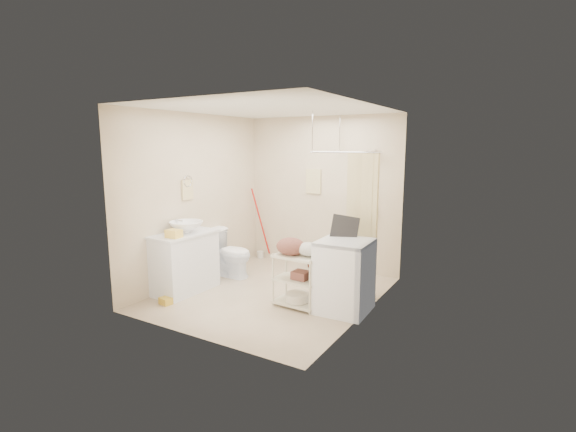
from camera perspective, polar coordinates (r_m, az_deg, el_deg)
name	(u,v)px	position (r m, az deg, el deg)	size (l,w,h in m)	color
floor	(272,293)	(6.13, -2.21, -10.54)	(3.20, 3.20, 0.00)	#BEAB8E
ceiling	(271,109)	(5.77, -2.38, 14.47)	(2.80, 3.20, 0.04)	silver
wall_back	(322,193)	(7.20, 4.63, 3.12)	(2.80, 0.04, 2.60)	beige
wall_front	(190,223)	(4.57, -13.22, -0.89)	(2.80, 0.04, 2.60)	beige
wall_left	(196,198)	(6.67, -12.47, 2.41)	(0.04, 3.20, 2.60)	beige
wall_right	(367,213)	(5.20, 10.81, 0.46)	(0.04, 3.20, 2.60)	beige
vanity	(184,262)	(6.28, -13.98, -6.13)	(0.56, 0.99, 0.87)	silver
sink	(186,227)	(6.17, -13.74, -1.47)	(0.48, 0.48, 0.16)	white
counter_basket	(174,234)	(5.89, -15.34, -2.34)	(0.20, 0.15, 0.11)	#F6CB50
floor_basket	(166,300)	(5.95, -16.37, -10.91)	(0.24, 0.18, 0.13)	gold
toilet	(230,253)	(6.88, -7.92, -5.01)	(0.43, 0.76, 0.77)	white
mop	(260,224)	(7.84, -3.84, -1.06)	(0.13, 0.13, 1.32)	red
potted_plant_a	(309,259)	(7.34, 2.95, -5.89)	(0.16, 0.11, 0.30)	brown
potted_plant_b	(318,261)	(7.20, 4.09, -6.09)	(0.18, 0.15, 0.33)	brown
hanging_towel	(313,181)	(7.23, 3.51, 4.76)	(0.28, 0.03, 0.42)	beige
towel_ring	(187,188)	(6.49, -13.60, 3.68)	(0.04, 0.22, 0.34)	beige
tp_holder	(201,234)	(6.77, -11.76, -2.44)	(0.08, 0.12, 0.14)	white
shower	(356,216)	(6.40, 9.30, -0.06)	(1.10, 1.10, 2.10)	silver
shampoo_bottle_a	(356,188)	(6.87, 9.31, 3.76)	(0.08, 0.08, 0.21)	silver
shampoo_bottle_b	(361,190)	(6.83, 9.91, 3.54)	(0.08, 0.08, 0.17)	#4764A1
washing_machine	(344,276)	(5.43, 7.72, -8.12)	(0.64, 0.66, 0.93)	white
laundry_rack	(297,276)	(5.53, 1.30, -8.19)	(0.61, 0.36, 0.84)	beige
ironing_board	(339,261)	(5.50, 7.00, -6.11)	(0.35, 0.10, 1.25)	black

